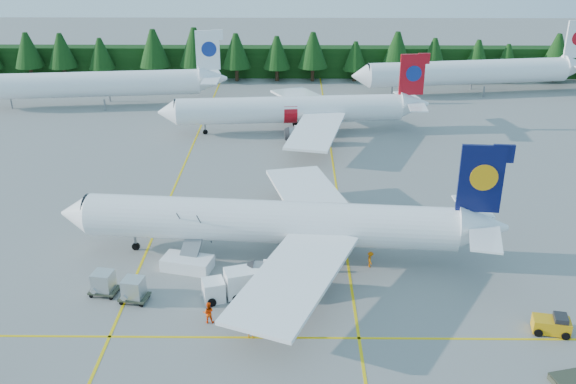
{
  "coord_description": "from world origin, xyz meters",
  "views": [
    {
      "loc": [
        0.75,
        -48.17,
        31.35
      ],
      "look_at": [
        0.11,
        14.99,
        3.5
      ],
      "focal_mm": 40.0,
      "sensor_mm": 36.0,
      "label": 1
    }
  ],
  "objects_px": {
    "airliner_navy": "(262,222)",
    "service_truck": "(233,284)",
    "airliner_red": "(285,110)",
    "baggage_tug": "(552,324)",
    "airstairs": "(189,259)"
  },
  "relations": [
    {
      "from": "airstairs",
      "to": "baggage_tug",
      "type": "bearing_deg",
      "value": -4.11
    },
    {
      "from": "airliner_red",
      "to": "baggage_tug",
      "type": "height_order",
      "value": "airliner_red"
    },
    {
      "from": "airliner_navy",
      "to": "airliner_red",
      "type": "xyz_separation_m",
      "value": [
        1.73,
        38.49,
        -0.17
      ]
    },
    {
      "from": "baggage_tug",
      "to": "airliner_navy",
      "type": "bearing_deg",
      "value": 164.26
    },
    {
      "from": "airliner_navy",
      "to": "service_truck",
      "type": "relative_size",
      "value": 7.54
    },
    {
      "from": "airstairs",
      "to": "service_truck",
      "type": "bearing_deg",
      "value": -33.13
    },
    {
      "from": "baggage_tug",
      "to": "airstairs",
      "type": "bearing_deg",
      "value": 173.49
    },
    {
      "from": "service_truck",
      "to": "baggage_tug",
      "type": "bearing_deg",
      "value": -28.27
    },
    {
      "from": "airliner_navy",
      "to": "service_truck",
      "type": "bearing_deg",
      "value": -102.13
    },
    {
      "from": "service_truck",
      "to": "airliner_red",
      "type": "bearing_deg",
      "value": 67.57
    },
    {
      "from": "service_truck",
      "to": "airliner_navy",
      "type": "bearing_deg",
      "value": 55.55
    },
    {
      "from": "airliner_navy",
      "to": "airliner_red",
      "type": "distance_m",
      "value": 38.53
    },
    {
      "from": "service_truck",
      "to": "airstairs",
      "type": "bearing_deg",
      "value": 115.49
    },
    {
      "from": "airliner_navy",
      "to": "baggage_tug",
      "type": "distance_m",
      "value": 27.08
    },
    {
      "from": "airliner_red",
      "to": "airliner_navy",
      "type": "bearing_deg",
      "value": -97.68
    }
  ]
}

